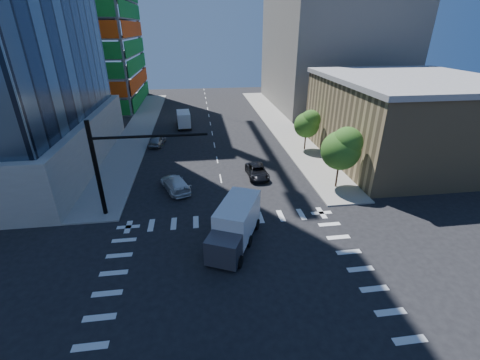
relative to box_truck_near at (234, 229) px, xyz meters
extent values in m
plane|color=black|center=(-0.07, -5.16, -1.51)|extent=(160.00, 160.00, 0.00)
cube|color=silver|center=(-0.07, -5.16, -1.50)|extent=(20.00, 20.00, 0.01)
cube|color=gray|center=(12.43, 34.84, -1.43)|extent=(5.00, 60.00, 0.15)
cube|color=gray|center=(-12.57, 34.84, -1.43)|extent=(5.00, 60.00, 0.15)
cube|color=#8D7852|center=(24.93, 16.84, 3.49)|extent=(20.00, 22.00, 10.00)
cube|color=gray|center=(24.93, 16.84, 8.79)|extent=(20.50, 22.50, 0.60)
cube|color=slate|center=(26.93, 49.84, 12.49)|extent=(24.00, 30.00, 28.00)
cylinder|color=black|center=(-11.57, 6.34, 3.14)|extent=(0.40, 0.40, 9.00)
cylinder|color=black|center=(-6.57, 6.34, 6.04)|extent=(10.00, 0.24, 0.24)
imported|color=black|center=(-5.57, 6.34, 4.94)|extent=(0.16, 0.20, 1.00)
cylinder|color=#382316|center=(12.43, 8.84, -0.22)|extent=(0.20, 0.20, 2.27)
sphere|color=#224A13|center=(12.43, 8.84, 2.87)|extent=(4.16, 4.16, 4.16)
sphere|color=#417F2A|center=(12.83, 8.54, 3.84)|extent=(3.25, 3.25, 3.25)
cylinder|color=#382316|center=(12.73, 20.84, -0.39)|extent=(0.20, 0.20, 1.92)
sphere|color=#224A13|center=(12.73, 20.84, 2.22)|extent=(3.52, 3.52, 3.52)
sphere|color=#417F2A|center=(13.13, 20.54, 3.04)|extent=(2.75, 2.75, 2.75)
imported|color=black|center=(4.27, 12.81, -0.83)|extent=(2.38, 4.92, 1.35)
imported|color=silver|center=(-5.19, 10.57, -0.72)|extent=(3.99, 5.82, 1.56)
imported|color=#9A9DA1|center=(-8.57, 25.99, -0.73)|extent=(2.63, 4.83, 1.56)
cube|color=silver|center=(0.00, 0.00, 0.51)|extent=(4.52, 5.90, 2.77)
cube|color=#3E3D45|center=(0.00, 0.00, -0.18)|extent=(3.02, 2.75, 2.02)
cube|color=silver|center=(-4.84, 35.34, 0.21)|extent=(2.50, 4.66, 2.35)
cube|color=#3E3D45|center=(-4.84, 35.34, -0.38)|extent=(2.19, 1.78, 1.71)
camera|label=1|loc=(-2.37, -21.32, 14.67)|focal=24.00mm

